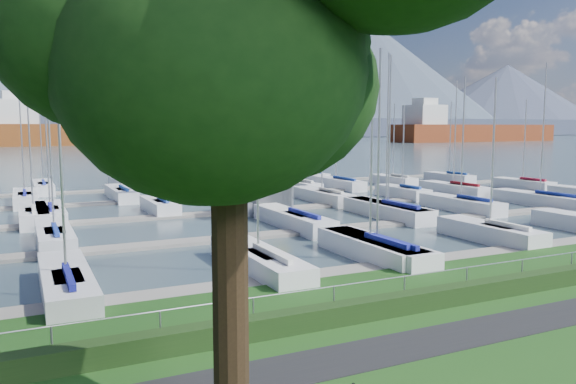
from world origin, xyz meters
TOP-DOWN VIEW (x-y plane):
  - path at (0.00, -3.00)m, footprint 160.00×2.00m
  - water at (0.00, 260.00)m, footprint 800.00×540.00m
  - hedge at (0.00, -0.40)m, footprint 80.00×0.70m
  - fence at (0.00, 0.00)m, footprint 80.00×0.04m
  - foothill at (0.00, 330.00)m, footprint 900.00×80.00m
  - mountains at (7.35, 404.62)m, footprint 1190.00×360.00m
  - docks at (0.00, 26.00)m, footprint 90.00×41.60m
  - tree at (-9.87, -5.60)m, footprint 8.10×10.04m
  - crane at (4.40, 25.96)m, footprint 6.85×13.16m
  - cargo_ship_mid at (15.93, 208.78)m, footprint 100.09×26.53m
  - cargo_ship_east at (174.83, 183.53)m, footprint 86.93×20.22m
  - sailboat_fleet at (-2.16, 28.04)m, footprint 74.99×49.81m

SIDE VIEW (x-z plane):
  - water at x=0.00m, z-range -0.50..-0.30m
  - docks at x=0.00m, z-range -0.34..-0.09m
  - path at x=0.00m, z-range -0.01..0.03m
  - hedge at x=0.00m, z-range 0.00..0.70m
  - fence at x=0.00m, z-range 1.18..1.22m
  - cargo_ship_mid at x=15.93m, z-range -7.20..14.30m
  - cargo_ship_east at x=174.83m, z-range -7.08..14.42m
  - crane at x=4.40m, z-range -5.85..16.50m
  - sailboat_fleet at x=-2.16m, z-range -1.26..12.19m
  - foothill at x=0.00m, z-range 0.00..12.00m
  - tree at x=-9.87m, z-range 2.32..15.81m
  - mountains at x=7.35m, z-range -10.82..104.18m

